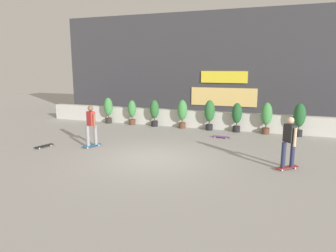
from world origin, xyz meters
TOP-DOWN VIEW (x-y plane):
  - ground_plane at (0.00, 0.00)m, footprint 48.00×48.00m
  - planter_wall at (0.00, 6.00)m, footprint 18.00×0.40m
  - building_backdrop at (0.00, 10.00)m, footprint 20.00×2.08m
  - potted_plant_0 at (-5.10, 5.55)m, footprint 0.50×0.50m
  - potted_plant_1 at (-3.59, 5.55)m, footprint 0.46×0.46m
  - potted_plant_2 at (-2.24, 5.55)m, footprint 0.49×0.49m
  - potted_plant_3 at (-0.65, 5.55)m, footprint 0.52×0.52m
  - potted_plant_4 at (0.81, 5.55)m, footprint 0.53×0.53m
  - potted_plant_5 at (2.19, 5.55)m, footprint 0.49×0.49m
  - potted_plant_6 at (3.58, 5.55)m, footprint 0.53×0.53m
  - potted_plant_7 at (5.05, 5.55)m, footprint 0.54×0.54m
  - skater_by_wall_right at (-2.98, 0.62)m, footprint 0.52×0.81m
  - skater_far_right at (4.46, 0.33)m, footprint 0.73×0.68m
  - skateboard_near_camera at (-4.77, -0.11)m, footprint 0.39×0.82m
  - skateboard_aside at (1.70, 3.97)m, footprint 0.82×0.30m

SIDE VIEW (x-z plane):
  - ground_plane at x=0.00m, z-range 0.00..0.00m
  - skateboard_near_camera at x=-4.77m, z-range 0.02..0.10m
  - skateboard_aside at x=1.70m, z-range 0.02..0.10m
  - planter_wall at x=0.00m, z-range 0.00..0.90m
  - potted_plant_1 at x=-3.59m, z-range 0.10..1.48m
  - potted_plant_2 at x=-2.24m, z-range 0.11..1.55m
  - potted_plant_5 at x=2.19m, z-range 0.11..1.57m
  - potted_plant_0 at x=-5.10m, z-range 0.12..1.59m
  - potted_plant_3 at x=-0.65m, z-range 0.12..1.63m
  - potted_plant_6 at x=3.58m, z-range 0.13..1.66m
  - potted_plant_4 at x=0.81m, z-range 0.13..1.67m
  - potted_plant_7 at x=5.05m, z-range 0.13..1.69m
  - skater_by_wall_right at x=-2.98m, z-range 0.09..1.79m
  - skater_far_right at x=4.46m, z-range 0.09..1.79m
  - building_backdrop at x=0.00m, z-range 0.00..6.50m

